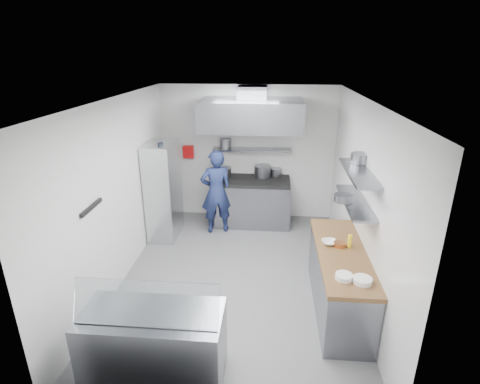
# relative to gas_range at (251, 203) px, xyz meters

# --- Properties ---
(floor) EXTENTS (5.00, 5.00, 0.00)m
(floor) POSITION_rel_gas_range_xyz_m (-0.10, -2.10, -0.45)
(floor) COLOR #525254
(floor) RESTS_ON ground
(ceiling) EXTENTS (5.00, 5.00, 0.00)m
(ceiling) POSITION_rel_gas_range_xyz_m (-0.10, -2.10, 2.35)
(ceiling) COLOR silver
(ceiling) RESTS_ON wall_back
(wall_back) EXTENTS (3.60, 2.80, 0.02)m
(wall_back) POSITION_rel_gas_range_xyz_m (-0.10, 0.40, 0.95)
(wall_back) COLOR white
(wall_back) RESTS_ON floor
(wall_front) EXTENTS (3.60, 2.80, 0.02)m
(wall_front) POSITION_rel_gas_range_xyz_m (-0.10, -4.60, 0.95)
(wall_front) COLOR white
(wall_front) RESTS_ON floor
(wall_left) EXTENTS (2.80, 5.00, 0.02)m
(wall_left) POSITION_rel_gas_range_xyz_m (-1.90, -2.10, 0.95)
(wall_left) COLOR white
(wall_left) RESTS_ON floor
(wall_right) EXTENTS (2.80, 5.00, 0.02)m
(wall_right) POSITION_rel_gas_range_xyz_m (1.70, -2.10, 0.95)
(wall_right) COLOR white
(wall_right) RESTS_ON floor
(gas_range) EXTENTS (1.60, 0.80, 0.90)m
(gas_range) POSITION_rel_gas_range_xyz_m (0.00, 0.00, 0.00)
(gas_range) COLOR gray
(gas_range) RESTS_ON floor
(cooktop) EXTENTS (1.57, 0.78, 0.06)m
(cooktop) POSITION_rel_gas_range_xyz_m (0.00, 0.00, 0.48)
(cooktop) COLOR black
(cooktop) RESTS_ON gas_range
(stock_pot_left) EXTENTS (0.29, 0.29, 0.20)m
(stock_pot_left) POSITION_rel_gas_range_xyz_m (-0.57, 0.15, 0.61)
(stock_pot_left) COLOR slate
(stock_pot_left) RESTS_ON cooktop
(stock_pot_mid) EXTENTS (0.34, 0.34, 0.24)m
(stock_pot_mid) POSITION_rel_gas_range_xyz_m (0.22, 0.20, 0.63)
(stock_pot_mid) COLOR slate
(stock_pot_mid) RESTS_ON cooktop
(stock_pot_right) EXTENTS (0.23, 0.23, 0.16)m
(stock_pot_right) POSITION_rel_gas_range_xyz_m (0.50, 0.29, 0.59)
(stock_pot_right) COLOR slate
(stock_pot_right) RESTS_ON cooktop
(over_range_shelf) EXTENTS (1.60, 0.30, 0.04)m
(over_range_shelf) POSITION_rel_gas_range_xyz_m (0.00, 0.24, 1.07)
(over_range_shelf) COLOR gray
(over_range_shelf) RESTS_ON wall_back
(shelf_pot_a) EXTENTS (0.24, 0.24, 0.18)m
(shelf_pot_a) POSITION_rel_gas_range_xyz_m (-0.56, 0.33, 1.18)
(shelf_pot_a) COLOR slate
(shelf_pot_a) RESTS_ON over_range_shelf
(extractor_hood) EXTENTS (1.90, 1.15, 0.55)m
(extractor_hood) POSITION_rel_gas_range_xyz_m (0.00, -0.18, 1.85)
(extractor_hood) COLOR gray
(extractor_hood) RESTS_ON wall_back
(hood_duct) EXTENTS (0.55, 0.55, 0.24)m
(hood_duct) POSITION_rel_gas_range_xyz_m (0.00, 0.05, 2.23)
(hood_duct) COLOR slate
(hood_duct) RESTS_ON extractor_hood
(red_firebox) EXTENTS (0.22, 0.10, 0.26)m
(red_firebox) POSITION_rel_gas_range_xyz_m (-1.35, 0.34, 0.97)
(red_firebox) COLOR red
(red_firebox) RESTS_ON wall_back
(chef) EXTENTS (0.71, 0.57, 1.68)m
(chef) POSITION_rel_gas_range_xyz_m (-0.66, -0.46, 0.39)
(chef) COLOR #1A244F
(chef) RESTS_ON floor
(wire_rack) EXTENTS (0.50, 0.90, 1.85)m
(wire_rack) POSITION_rel_gas_range_xyz_m (-1.63, -0.70, 0.48)
(wire_rack) COLOR silver
(wire_rack) RESTS_ON floor
(rack_bin_a) EXTENTS (0.15, 0.19, 0.17)m
(rack_bin_a) POSITION_rel_gas_range_xyz_m (-1.63, -0.98, 0.35)
(rack_bin_a) COLOR white
(rack_bin_a) RESTS_ON wire_rack
(rack_bin_b) EXTENTS (0.14, 0.18, 0.16)m
(rack_bin_b) POSITION_rel_gas_range_xyz_m (-1.63, -0.84, 0.85)
(rack_bin_b) COLOR yellow
(rack_bin_b) RESTS_ON wire_rack
(rack_jar) EXTENTS (0.10, 0.10, 0.18)m
(rack_jar) POSITION_rel_gas_range_xyz_m (-1.58, -0.84, 1.35)
(rack_jar) COLOR black
(rack_jar) RESTS_ON wire_rack
(knife_strip) EXTENTS (0.04, 0.55, 0.05)m
(knife_strip) POSITION_rel_gas_range_xyz_m (-1.88, -3.00, 1.10)
(knife_strip) COLOR black
(knife_strip) RESTS_ON wall_left
(prep_counter_base) EXTENTS (0.62, 2.00, 0.84)m
(prep_counter_base) POSITION_rel_gas_range_xyz_m (1.38, -2.70, -0.03)
(prep_counter_base) COLOR gray
(prep_counter_base) RESTS_ON floor
(prep_counter_top) EXTENTS (0.65, 2.04, 0.06)m
(prep_counter_top) POSITION_rel_gas_range_xyz_m (1.38, -2.70, 0.42)
(prep_counter_top) COLOR brown
(prep_counter_top) RESTS_ON prep_counter_base
(plate_stack_a) EXTENTS (0.22, 0.22, 0.06)m
(plate_stack_a) POSITION_rel_gas_range_xyz_m (1.49, -3.42, 0.48)
(plate_stack_a) COLOR white
(plate_stack_a) RESTS_ON prep_counter_top
(plate_stack_b) EXTENTS (0.21, 0.21, 0.06)m
(plate_stack_b) POSITION_rel_gas_range_xyz_m (1.29, -3.36, 0.48)
(plate_stack_b) COLOR white
(plate_stack_b) RESTS_ON prep_counter_top
(copper_pan) EXTENTS (0.17, 0.17, 0.06)m
(copper_pan) POSITION_rel_gas_range_xyz_m (1.36, -2.56, 0.48)
(copper_pan) COLOR #CB7039
(copper_pan) RESTS_ON prep_counter_top
(squeeze_bottle) EXTENTS (0.06, 0.06, 0.18)m
(squeeze_bottle) POSITION_rel_gas_range_xyz_m (1.49, -2.57, 0.54)
(squeeze_bottle) COLOR yellow
(squeeze_bottle) RESTS_ON prep_counter_top
(mixing_bowl) EXTENTS (0.23, 0.23, 0.05)m
(mixing_bowl) POSITION_rel_gas_range_xyz_m (1.23, -2.51, 0.48)
(mixing_bowl) COLOR white
(mixing_bowl) RESTS_ON prep_counter_top
(wall_shelf_lower) EXTENTS (0.30, 1.30, 0.04)m
(wall_shelf_lower) POSITION_rel_gas_range_xyz_m (1.54, -2.40, 1.05)
(wall_shelf_lower) COLOR gray
(wall_shelf_lower) RESTS_ON wall_right
(wall_shelf_upper) EXTENTS (0.30, 1.30, 0.04)m
(wall_shelf_upper) POSITION_rel_gas_range_xyz_m (1.54, -2.40, 1.47)
(wall_shelf_upper) COLOR gray
(wall_shelf_upper) RESTS_ON wall_right
(shelf_pot_c) EXTENTS (0.25, 0.25, 0.10)m
(shelf_pot_c) POSITION_rel_gas_range_xyz_m (1.37, -2.44, 1.12)
(shelf_pot_c) COLOR slate
(shelf_pot_c) RESTS_ON wall_shelf_lower
(shelf_pot_d) EXTENTS (0.26, 0.26, 0.14)m
(shelf_pot_d) POSITION_rel_gas_range_xyz_m (1.63, -2.02, 1.56)
(shelf_pot_d) COLOR slate
(shelf_pot_d) RESTS_ON wall_shelf_upper
(display_case) EXTENTS (1.50, 0.70, 0.85)m
(display_case) POSITION_rel_gas_range_xyz_m (-0.81, -4.10, -0.03)
(display_case) COLOR gray
(display_case) RESTS_ON floor
(display_glass) EXTENTS (1.47, 0.19, 0.42)m
(display_glass) POSITION_rel_gas_range_xyz_m (-0.81, -4.22, 0.62)
(display_glass) COLOR silver
(display_glass) RESTS_ON display_case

